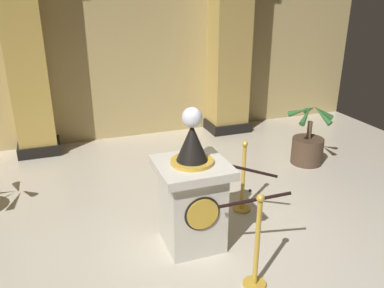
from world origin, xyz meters
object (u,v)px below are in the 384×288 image
stanchion_near (256,255)px  stanchion_far (243,187)px  potted_palm_right (308,146)px  pedestal_clock (192,195)px

stanchion_near → stanchion_far: size_ratio=1.04×
stanchion_near → stanchion_far: bearing=68.4°
potted_palm_right → stanchion_far: bearing=-149.7°
pedestal_clock → stanchion_near: bearing=-68.7°
pedestal_clock → potted_palm_right: (2.69, 1.53, -0.33)m
pedestal_clock → stanchion_near: pedestal_clock is taller
stanchion_near → pedestal_clock: bearing=111.3°
pedestal_clock → stanchion_near: 1.01m
pedestal_clock → stanchion_far: size_ratio=1.66×
pedestal_clock → potted_palm_right: pedestal_clock is taller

